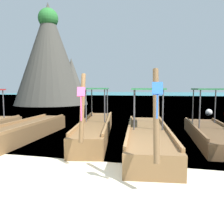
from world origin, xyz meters
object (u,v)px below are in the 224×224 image
Objects in this scene: longtail_boat_pink_ribbon at (96,128)px; longtail_boat_blue_ribbon at (148,136)px; mooring_buoy_far at (209,112)px; longtail_boat_violet_ribbon at (211,133)px; karst_rock at (51,56)px; longtail_boat_red_ribbon at (24,132)px.

longtail_boat_pink_ribbon is 2.49m from longtail_boat_blue_ribbon.
longtail_boat_blue_ribbon reaches higher than mooring_buoy_far.
longtail_boat_pink_ribbon reaches higher than longtail_boat_violet_ribbon.
longtail_boat_violet_ribbon is at bearing -46.93° from karst_rock.
longtail_boat_red_ribbon is at bearing -177.24° from longtail_boat_blue_ribbon.
karst_rock is 19.75m from mooring_buoy_far.
longtail_boat_pink_ribbon reaches higher than mooring_buoy_far.
longtail_boat_blue_ribbon is at bearing -109.84° from mooring_buoy_far.
longtail_boat_red_ribbon is 13.45m from mooring_buoy_far.
karst_rock is at bearing 115.05° from longtail_boat_red_ribbon.
longtail_boat_blue_ribbon is 0.57× the size of karst_rock.
mooring_buoy_far is (17.12, -8.03, -5.70)m from karst_rock.
longtail_boat_pink_ribbon is 1.20× the size of longtail_boat_violet_ribbon.
karst_rock is (-11.19, 17.15, 5.57)m from longtail_boat_pink_ribbon.
longtail_boat_violet_ribbon is at bearing 30.43° from longtail_boat_blue_ribbon.
longtail_boat_pink_ribbon is 0.58× the size of karst_rock.
karst_rock is (-15.76, 16.86, 5.63)m from longtail_boat_violet_ribbon.
longtail_boat_pink_ribbon is 10.88m from mooring_buoy_far.
longtail_boat_violet_ribbon is 8.93m from mooring_buoy_far.
karst_rock is at bearing 154.87° from mooring_buoy_far.
longtail_boat_blue_ribbon is (2.25, -1.07, -0.02)m from longtail_boat_pink_ribbon.
longtail_boat_red_ribbon is 0.93× the size of longtail_boat_blue_ribbon.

